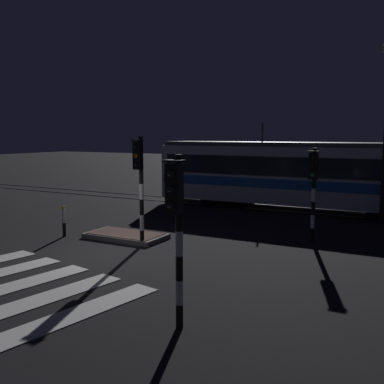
{
  "coord_description": "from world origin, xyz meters",
  "views": [
    {
      "loc": [
        8.75,
        -10.4,
        3.64
      ],
      "look_at": [
        0.5,
        4.86,
        1.4
      ],
      "focal_mm": 42.19,
      "sensor_mm": 36.0,
      "label": 1
    }
  ],
  "objects_px": {
    "traffic_light_median_centre": "(140,174)",
    "tram": "(305,174)",
    "traffic_light_corner_near_right": "(177,216)",
    "traffic_light_corner_far_right": "(313,180)",
    "bollard_island_edge": "(64,221)"
  },
  "relations": [
    {
      "from": "traffic_light_median_centre",
      "to": "tram",
      "type": "relative_size",
      "value": 0.24
    },
    {
      "from": "bollard_island_edge",
      "to": "tram",
      "type": "bearing_deg",
      "value": 57.35
    },
    {
      "from": "traffic_light_median_centre",
      "to": "tram",
      "type": "distance_m",
      "value": 9.88
    },
    {
      "from": "traffic_light_median_centre",
      "to": "traffic_light_corner_near_right",
      "type": "height_order",
      "value": "traffic_light_median_centre"
    },
    {
      "from": "traffic_light_corner_far_right",
      "to": "traffic_light_corner_near_right",
      "type": "bearing_deg",
      "value": -93.49
    },
    {
      "from": "tram",
      "to": "bollard_island_edge",
      "type": "bearing_deg",
      "value": -122.65
    },
    {
      "from": "tram",
      "to": "bollard_island_edge",
      "type": "distance_m",
      "value": 11.42
    },
    {
      "from": "traffic_light_median_centre",
      "to": "bollard_island_edge",
      "type": "distance_m",
      "value": 3.67
    },
    {
      "from": "traffic_light_corner_near_right",
      "to": "bollard_island_edge",
      "type": "xyz_separation_m",
      "value": [
        -7.45,
        4.79,
        -1.6
      ]
    },
    {
      "from": "traffic_light_median_centre",
      "to": "bollard_island_edge",
      "type": "xyz_separation_m",
      "value": [
        -3.2,
        -0.15,
        -1.79
      ]
    },
    {
      "from": "tram",
      "to": "traffic_light_median_centre",
      "type": "bearing_deg",
      "value": -107.29
    },
    {
      "from": "traffic_light_corner_far_right",
      "to": "tram",
      "type": "height_order",
      "value": "tram"
    },
    {
      "from": "traffic_light_corner_far_right",
      "to": "traffic_light_corner_near_right",
      "type": "height_order",
      "value": "traffic_light_corner_near_right"
    },
    {
      "from": "traffic_light_median_centre",
      "to": "tram",
      "type": "xyz_separation_m",
      "value": [
        2.93,
        9.41,
        -0.61
      ]
    },
    {
      "from": "traffic_light_corner_near_right",
      "to": "tram",
      "type": "bearing_deg",
      "value": 95.28
    }
  ]
}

